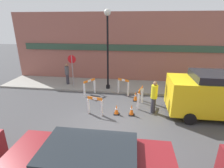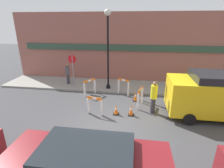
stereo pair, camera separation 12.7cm
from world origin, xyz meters
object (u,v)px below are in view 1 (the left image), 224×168
(person_pedestrian, at_px, (67,73))
(person_worker, at_px, (154,96))
(streetlamp_post, at_px, (108,40))
(stop_sign, at_px, (72,66))
(work_van, at_px, (218,93))

(person_pedestrian, bearing_deg, person_worker, 122.76)
(streetlamp_post, distance_m, stop_sign, 3.21)
(person_worker, distance_m, work_van, 3.20)
(person_worker, bearing_deg, work_van, -155.07)
(stop_sign, distance_m, person_worker, 6.42)
(stop_sign, relative_size, person_worker, 1.31)
(person_worker, relative_size, person_pedestrian, 1.11)
(stop_sign, distance_m, person_pedestrian, 1.10)
(streetlamp_post, bearing_deg, stop_sign, -179.92)
(stop_sign, height_order, work_van, stop_sign)
(person_pedestrian, bearing_deg, streetlamp_post, 143.58)
(streetlamp_post, distance_m, work_van, 7.23)
(stop_sign, height_order, person_worker, stop_sign)
(streetlamp_post, relative_size, stop_sign, 2.26)
(stop_sign, xyz_separation_m, work_van, (8.78, -3.00, -0.44))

